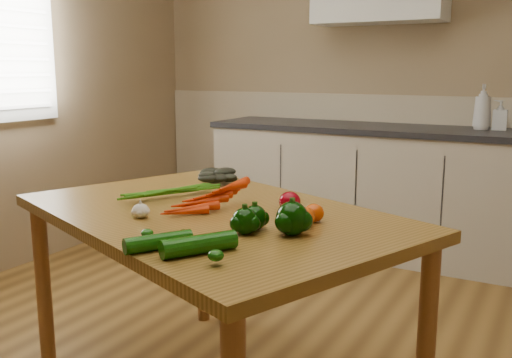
{
  "coord_description": "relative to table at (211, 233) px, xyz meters",
  "views": [
    {
      "loc": [
        1.13,
        -1.68,
        1.29
      ],
      "look_at": [
        0.06,
        0.26,
        0.86
      ],
      "focal_mm": 40.0,
      "sensor_mm": 36.0,
      "label": 1
    }
  ],
  "objects": [
    {
      "name": "zucchini_a",
      "position": [
        0.24,
        -0.43,
        0.11
      ],
      "size": [
        0.16,
        0.22,
        0.05
      ],
      "primitive_type": "cylinder",
      "rotation": [
        1.57,
        0.0,
        -0.56
      ],
      "color": "#0B4207",
      "rests_on": "table"
    },
    {
      "name": "soap_bottle_b",
      "position": [
        0.72,
        2.28,
        0.3
      ],
      "size": [
        0.09,
        0.09,
        0.19
      ],
      "primitive_type": "imported",
      "rotation": [
        0.0,
        0.0,
        4.78
      ],
      "color": "silver",
      "rests_on": "counter_run"
    },
    {
      "name": "room",
      "position": [
        -0.01,
        0.16,
        0.56
      ],
      "size": [
        4.04,
        5.04,
        2.64
      ],
      "color": "olive",
      "rests_on": "ground"
    },
    {
      "name": "pepper_c",
      "position": [
        0.26,
        -0.2,
        0.13
      ],
      "size": [
        0.08,
        0.08,
        0.08
      ],
      "primitive_type": "sphere",
      "color": "black",
      "rests_on": "table"
    },
    {
      "name": "table",
      "position": [
        0.0,
        0.0,
        0.0
      ],
      "size": [
        1.7,
        1.4,
        0.78
      ],
      "rotation": [
        0.0,
        0.0,
        -0.38
      ],
      "color": "olive",
      "rests_on": "ground"
    },
    {
      "name": "soap_bottle_a",
      "position": [
        0.62,
        2.26,
        0.35
      ],
      "size": [
        0.12,
        0.13,
        0.29
      ],
      "primitive_type": "imported",
      "rotation": [
        0.0,
        0.0,
        3.25
      ],
      "color": "silver",
      "rests_on": "counter_run"
    },
    {
      "name": "counter_run",
      "position": [
        0.2,
        2.18,
        -0.23
      ],
      "size": [
        2.84,
        0.64,
        1.14
      ],
      "color": "#B0A693",
      "rests_on": "ground"
    },
    {
      "name": "tomato_a",
      "position": [
        0.26,
        0.13,
        0.12
      ],
      "size": [
        0.08,
        0.08,
        0.07
      ],
      "primitive_type": "ellipsoid",
      "color": "maroon",
      "rests_on": "table"
    },
    {
      "name": "zucchini_b",
      "position": [
        0.12,
        -0.46,
        0.11
      ],
      "size": [
        0.15,
        0.19,
        0.05
      ],
      "primitive_type": "cylinder",
      "rotation": [
        1.57,
        0.0,
        -0.56
      ],
      "color": "#0B4207",
      "rests_on": "table"
    },
    {
      "name": "leafy_greens",
      "position": [
        -0.26,
        0.42,
        0.14
      ],
      "size": [
        0.21,
        0.19,
        0.1
      ],
      "primitive_type": null,
      "color": "black",
      "rests_on": "table"
    },
    {
      "name": "pepper_a",
      "position": [
        0.26,
        -0.14,
        0.13
      ],
      "size": [
        0.08,
        0.08,
        0.08
      ],
      "primitive_type": "sphere",
      "color": "black",
      "rests_on": "table"
    },
    {
      "name": "pepper_b",
      "position": [
        0.39,
        -0.14,
        0.14
      ],
      "size": [
        0.1,
        0.1,
        0.1
      ],
      "primitive_type": "sphere",
      "color": "black",
      "rests_on": "table"
    },
    {
      "name": "carrot_bunch",
      "position": [
        -0.08,
        0.04,
        0.12
      ],
      "size": [
        0.33,
        0.29,
        0.07
      ],
      "primitive_type": null,
      "rotation": [
        0.0,
        0.0,
        -0.38
      ],
      "color": "red",
      "rests_on": "table"
    },
    {
      "name": "garlic_bulb",
      "position": [
        -0.16,
        -0.2,
        0.11
      ],
      "size": [
        0.06,
        0.06,
        0.05
      ],
      "primitive_type": "ellipsoid",
      "color": "silver",
      "rests_on": "table"
    },
    {
      "name": "tomato_c",
      "position": [
        0.39,
        -0.04,
        0.12
      ],
      "size": [
        0.07,
        0.07,
        0.07
      ],
      "primitive_type": "ellipsoid",
      "color": "#CA4005",
      "rests_on": "table"
    },
    {
      "name": "tomato_b",
      "position": [
        0.39,
        0.04,
        0.12
      ],
      "size": [
        0.07,
        0.07,
        0.06
      ],
      "primitive_type": "ellipsoid",
      "color": "#CA4005",
      "rests_on": "table"
    }
  ]
}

